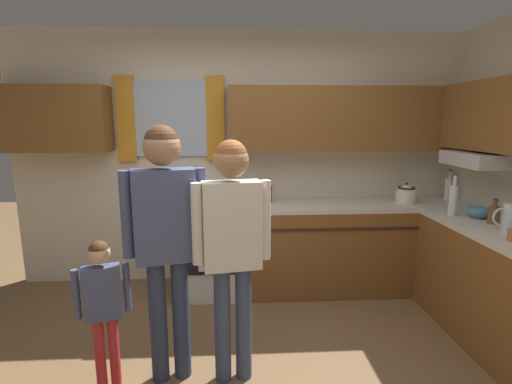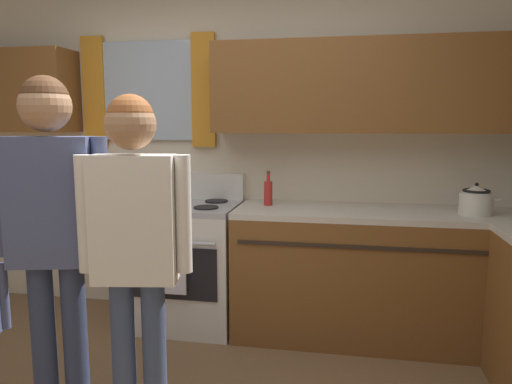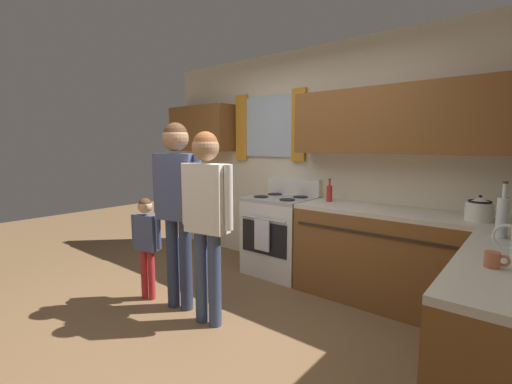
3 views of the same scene
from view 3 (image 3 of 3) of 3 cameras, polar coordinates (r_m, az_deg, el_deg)
name	(u,v)px [view 3 (image 3 of 3)]	position (r m, az deg, el deg)	size (l,w,h in m)	color
ground_plane	(197,335)	(3.02, -9.66, -22.06)	(12.00, 12.00, 0.00)	brown
back_wall_unit	(321,148)	(4.02, 10.66, 7.06)	(4.60, 0.42, 2.60)	beige
kitchen_counter_run	(444,286)	(3.04, 28.47, -13.33)	(2.20, 2.12, 0.90)	brown
stove_oven	(281,234)	(4.10, 4.05, -6.84)	(0.72, 0.67, 1.10)	silver
bottle_sauce_red	(329,193)	(3.75, 11.93, -0.16)	(0.06, 0.06, 0.25)	red
bottle_tall_clear	(502,216)	(2.74, 35.37, -3.25)	(0.07, 0.07, 0.37)	silver
cup_terracotta	(493,260)	(2.07, 34.37, -9.15)	(0.11, 0.07, 0.08)	#B76642
stovetop_kettle	(480,209)	(3.25, 32.78, -2.35)	(0.27, 0.20, 0.21)	silver
adult_holding_child	(177,194)	(3.17, -12.79, -0.30)	(0.51, 0.25, 1.69)	#2D3856
adult_in_plaid	(207,206)	(2.84, -8.10, -2.22)	(0.49, 0.22, 1.60)	#38476B
small_child	(146,236)	(3.52, -17.54, -6.95)	(0.32, 0.16, 1.00)	red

